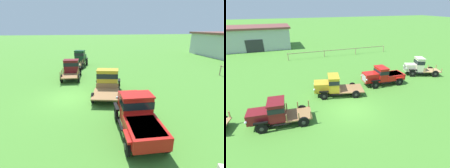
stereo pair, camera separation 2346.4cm
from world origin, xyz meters
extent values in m
plane|color=#47842D|center=(0.00, 0.00, 0.00)|extent=(240.00, 240.00, 0.00)
cylinder|color=#997F60|center=(-4.11, 17.41, 0.61)|extent=(0.12, 0.12, 1.23)
cylinder|color=black|center=(-13.45, 0.51, 0.45)|extent=(0.90, 0.37, 0.89)
cylinder|color=#2D2D2D|center=(-13.47, 0.42, 0.45)|extent=(0.31, 0.11, 0.31)
cylinder|color=black|center=(-13.05, 1.98, 0.45)|extent=(0.90, 0.37, 0.89)
cylinder|color=#2D2D2D|center=(-13.03, 2.07, 0.45)|extent=(0.31, 0.11, 0.31)
cylinder|color=black|center=(-10.74, -0.22, 0.45)|extent=(0.90, 0.37, 0.89)
cylinder|color=#2D2D2D|center=(-10.76, -0.31, 0.45)|extent=(0.31, 0.11, 0.31)
cylinder|color=black|center=(-10.34, 1.25, 0.45)|extent=(0.90, 0.37, 0.89)
cylinder|color=#2D2D2D|center=(-10.32, 1.34, 0.45)|extent=(0.31, 0.11, 0.31)
cube|color=black|center=(-11.98, 0.91, 0.53)|extent=(4.14, 1.87, 0.12)
cube|color=#0F381E|center=(-13.45, 1.30, 1.07)|extent=(1.60, 1.39, 0.95)
cube|color=silver|center=(-14.08, 1.47, 1.02)|extent=(0.28, 0.83, 0.71)
sphere|color=silver|center=(-14.24, 0.92, 1.09)|extent=(0.20, 0.20, 0.20)
sphere|color=silver|center=(-13.94, 2.03, 1.09)|extent=(0.20, 0.20, 0.20)
cube|color=black|center=(-13.45, 0.51, 0.94)|extent=(1.05, 0.46, 0.12)
cube|color=black|center=(-13.05, 1.98, 0.94)|extent=(1.05, 0.46, 0.12)
cube|color=#0F381E|center=(-12.30, 0.99, 1.41)|extent=(1.32, 1.56, 1.63)
cube|color=black|center=(-12.30, 0.99, 1.77)|extent=(1.36, 1.60, 0.46)
cube|color=#0F381E|center=(-12.30, 0.99, 2.26)|extent=(1.43, 1.64, 0.08)
cube|color=black|center=(-12.40, 0.24, 0.51)|extent=(1.39, 0.50, 0.05)
cube|color=black|center=(-12.01, 1.69, 0.51)|extent=(1.39, 0.50, 0.05)
cube|color=#9E7547|center=(-10.83, 0.60, 0.64)|extent=(2.37, 2.01, 0.10)
cube|color=#9E7547|center=(-11.91, 0.13, 0.97)|extent=(0.10, 0.10, 0.55)
cube|color=#9E7547|center=(-11.53, 1.54, 0.97)|extent=(0.10, 0.10, 0.55)
cube|color=#9E7547|center=(-11.02, -0.10, 0.97)|extent=(0.10, 0.10, 0.55)
cube|color=#9E7547|center=(-10.65, 1.30, 0.97)|extent=(0.10, 0.10, 0.55)
cube|color=#9E7547|center=(-10.13, -0.34, 0.97)|extent=(0.10, 0.10, 0.55)
cube|color=#9E7547|center=(-9.76, 1.06, 0.97)|extent=(0.10, 0.10, 0.55)
cylinder|color=black|center=(-7.47, -0.80, 0.42)|extent=(0.86, 0.22, 0.85)
cylinder|color=#2D2D2D|center=(-7.48, -0.90, 0.42)|extent=(0.30, 0.05, 0.30)
cylinder|color=black|center=(-7.34, 0.96, 0.42)|extent=(0.86, 0.22, 0.85)
cylinder|color=#2D2D2D|center=(-7.33, 1.05, 0.42)|extent=(0.30, 0.05, 0.30)
cylinder|color=black|center=(-4.50, -1.02, 0.42)|extent=(0.86, 0.22, 0.85)
cylinder|color=#2D2D2D|center=(-4.50, -1.12, 0.42)|extent=(0.30, 0.05, 0.30)
cylinder|color=black|center=(-4.36, 0.74, 0.42)|extent=(0.86, 0.22, 0.85)
cylinder|color=#2D2D2D|center=(-4.36, 0.83, 0.42)|extent=(0.30, 0.05, 0.30)
cube|color=black|center=(-6.09, -0.02, 0.50)|extent=(4.40, 1.29, 0.12)
cube|color=maroon|center=(-7.64, 0.10, 0.97)|extent=(1.68, 1.35, 0.82)
cube|color=silver|center=(-8.41, 0.15, 0.93)|extent=(0.13, 0.97, 0.61)
sphere|color=silver|center=(-8.47, -0.51, 0.99)|extent=(0.20, 0.20, 0.20)
sphere|color=silver|center=(-8.37, 0.81, 0.99)|extent=(0.20, 0.20, 0.20)
cube|color=black|center=(-7.47, -0.80, 0.90)|extent=(0.99, 0.27, 0.12)
cube|color=black|center=(-7.34, 0.96, 0.90)|extent=(0.99, 0.27, 0.12)
cube|color=maroon|center=(-6.29, 0.00, 1.28)|extent=(1.25, 1.64, 1.43)
cube|color=black|center=(-6.29, 0.00, 1.60)|extent=(1.29, 1.67, 0.40)
cube|color=maroon|center=(-6.29, 0.00, 2.03)|extent=(1.36, 1.71, 0.08)
cube|color=black|center=(-6.24, -0.88, 0.48)|extent=(1.59, 0.26, 0.05)
cube|color=black|center=(-6.11, 0.85, 0.48)|extent=(1.59, 0.26, 0.05)
cube|color=olive|center=(-4.73, -0.12, 0.61)|extent=(2.12, 1.91, 0.10)
cube|color=olive|center=(-5.68, -0.89, 0.97)|extent=(0.09, 0.09, 0.61)
cube|color=olive|center=(-5.56, 0.78, 0.97)|extent=(0.09, 0.09, 0.61)
cube|color=olive|center=(-4.79, -0.96, 0.97)|extent=(0.09, 0.09, 0.61)
cube|color=olive|center=(-4.67, 0.72, 0.97)|extent=(0.09, 0.09, 0.61)
cube|color=olive|center=(-3.90, -1.02, 0.97)|extent=(0.09, 0.09, 0.61)
cube|color=olive|center=(-3.77, 0.65, 0.97)|extent=(0.09, 0.09, 0.61)
cylinder|color=black|center=(-1.91, 2.50, 0.41)|extent=(0.82, 0.33, 0.81)
cylinder|color=#2D2D2D|center=(-1.93, 2.42, 0.41)|extent=(0.28, 0.09, 0.28)
cylinder|color=black|center=(-1.46, 4.44, 0.41)|extent=(0.82, 0.33, 0.81)
cylinder|color=#2D2D2D|center=(-1.44, 4.53, 0.41)|extent=(0.28, 0.09, 0.28)
cylinder|color=black|center=(1.18, 1.79, 0.41)|extent=(0.82, 0.33, 0.81)
cylinder|color=#2D2D2D|center=(1.16, 1.70, 0.41)|extent=(0.28, 0.09, 0.28)
cylinder|color=black|center=(1.63, 3.73, 0.41)|extent=(0.82, 0.33, 0.81)
cylinder|color=#2D2D2D|center=(1.65, 3.81, 0.41)|extent=(0.28, 0.09, 0.28)
cube|color=black|center=(-0.18, 3.12, 0.49)|extent=(4.74, 2.11, 0.12)
cube|color=gold|center=(-1.90, 3.52, 1.01)|extent=(1.75, 1.69, 0.92)
cube|color=silver|center=(-2.59, 3.68, 0.96)|extent=(0.31, 1.08, 0.69)
sphere|color=silver|center=(-2.77, 2.96, 1.03)|extent=(0.20, 0.20, 0.20)
sphere|color=silver|center=(-2.43, 4.41, 1.03)|extent=(0.20, 0.20, 0.20)
cube|color=black|center=(-1.91, 2.50, 0.86)|extent=(0.95, 0.41, 0.12)
cube|color=black|center=(-1.46, 4.44, 0.86)|extent=(0.95, 0.41, 0.12)
cube|color=gold|center=(-0.70, 3.24, 1.30)|extent=(1.38, 1.93, 1.50)
cube|color=black|center=(-0.70, 3.24, 1.63)|extent=(1.43, 1.98, 0.42)
cube|color=gold|center=(-0.70, 3.24, 2.08)|extent=(1.49, 2.04, 0.08)
cube|color=black|center=(-0.82, 2.27, 0.47)|extent=(1.41, 0.46, 0.05)
cube|color=black|center=(-0.38, 4.17, 0.47)|extent=(1.41, 0.46, 0.05)
cube|color=olive|center=(1.03, 2.84, 0.60)|extent=(2.93, 2.55, 0.10)
cube|color=olive|center=(-0.17, 3.12, 0.83)|extent=(0.51, 1.86, 0.44)
cylinder|color=black|center=(4.13, 3.01, 0.45)|extent=(0.91, 0.18, 0.91)
cylinder|color=#2D2D2D|center=(4.13, 2.92, 0.45)|extent=(0.32, 0.04, 0.32)
cylinder|color=black|center=(4.21, 4.85, 0.45)|extent=(0.91, 0.18, 0.91)
cylinder|color=#2D2D2D|center=(4.22, 4.93, 0.45)|extent=(0.32, 0.04, 0.32)
cylinder|color=black|center=(7.19, 2.87, 0.45)|extent=(0.91, 0.18, 0.91)
cylinder|color=#2D2D2D|center=(7.18, 2.78, 0.45)|extent=(0.32, 0.04, 0.32)
cylinder|color=black|center=(7.27, 4.71, 0.45)|extent=(0.91, 0.18, 0.91)
cylinder|color=#2D2D2D|center=(7.27, 4.80, 0.45)|extent=(0.32, 0.04, 0.32)
cube|color=black|center=(5.57, 3.87, 0.54)|extent=(4.54, 1.21, 0.12)
cube|color=red|center=(3.93, 3.94, 1.09)|extent=(1.67, 1.36, 0.99)
cube|color=silver|center=(3.16, 3.97, 1.04)|extent=(0.10, 1.01, 0.74)
sphere|color=silver|center=(3.11, 3.28, 1.11)|extent=(0.20, 0.20, 0.20)
sphere|color=silver|center=(3.18, 4.66, 1.11)|extent=(0.20, 0.20, 0.20)
cube|color=black|center=(4.13, 3.01, 0.96)|extent=(1.05, 0.25, 0.12)
cube|color=black|center=(4.21, 4.85, 0.96)|extent=(1.05, 0.25, 0.12)
cube|color=red|center=(5.26, 3.88, 1.33)|extent=(1.12, 1.67, 1.47)
cube|color=black|center=(5.26, 3.88, 1.66)|extent=(1.16, 1.70, 0.41)
cube|color=red|center=(5.26, 3.88, 2.11)|extent=(1.22, 1.74, 0.08)
cube|color=black|center=(5.32, 2.97, 0.52)|extent=(1.47, 0.20, 0.05)
cube|color=black|center=(5.40, 4.78, 0.52)|extent=(1.47, 0.20, 0.05)
cube|color=red|center=(6.89, 3.81, 0.92)|extent=(2.30, 1.79, 0.64)
cube|color=black|center=(6.89, 3.81, 1.21)|extent=(1.94, 1.52, 0.06)
cube|color=red|center=(7.19, 2.87, 0.96)|extent=(1.01, 0.24, 0.12)
cube|color=red|center=(7.27, 4.71, 0.96)|extent=(1.01, 0.24, 0.12)
camera|label=1|loc=(13.52, 1.03, 5.55)|focal=28.00mm
camera|label=2|loc=(-5.63, -12.18, 8.59)|focal=28.00mm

